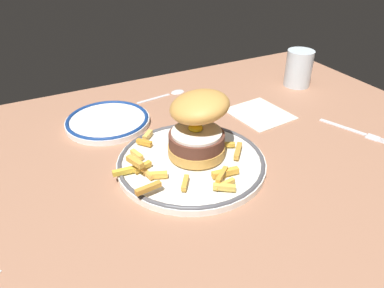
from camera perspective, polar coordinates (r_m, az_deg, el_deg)
name	(u,v)px	position (r cm, az deg, el deg)	size (l,w,h in cm)	color
ground_plane	(197,182)	(65.93, 0.83, -5.84)	(117.97, 90.29, 4.00)	#9E6C52
dinner_plate	(192,162)	(65.94, 0.00, -2.77)	(26.61, 26.61, 1.60)	white
burger	(198,124)	(64.56, 0.94, 3.07)	(14.46, 14.17, 11.79)	gold
fries_pile	(181,164)	(62.97, -1.71, -3.10)	(24.22, 23.29, 2.83)	gold
water_glass	(298,70)	(101.04, 16.15, 10.92)	(6.79, 6.79, 9.27)	silver
side_plate	(108,121)	(81.09, -12.92, 3.52)	(17.91, 17.91, 1.60)	white
fork	(356,132)	(83.63, 24.10, 1.78)	(6.41, 13.95, 0.36)	silver
spoon	(173,92)	(93.61, -3.02, 7.99)	(13.41, 3.46, 0.90)	silver
napkin	(260,113)	(84.86, 10.43, 4.68)	(11.62, 12.82, 0.40)	silver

